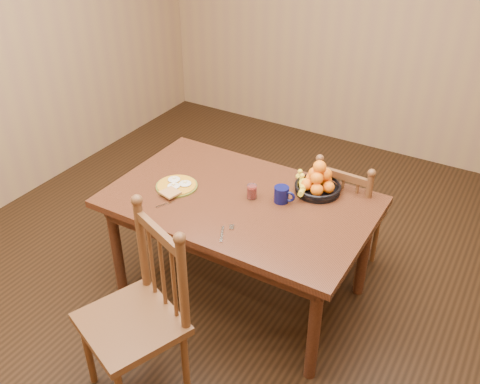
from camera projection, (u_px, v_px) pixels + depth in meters
The scene contains 10 objects.
room at pixel (240, 108), 2.94m from camera, with size 4.52×5.02×2.72m.
dining_table at pixel (240, 210), 3.31m from camera, with size 1.60×1.00×0.75m.
chair_far at pixel (346, 217), 3.62m from camera, with size 0.43×0.41×0.92m.
chair_near at pixel (138, 316), 2.75m from camera, with size 0.62×0.61×1.07m.
breakfast_plate at pixel (176, 186), 3.37m from camera, with size 0.26×0.30×0.04m.
fork at pixel (225, 232), 2.97m from camera, with size 0.08×0.18×0.00m.
spoon at pixel (169, 200), 3.24m from camera, with size 0.07×0.15×0.01m.
coffee_mug at pixel (282, 194), 3.21m from camera, with size 0.13×0.09×0.10m.
juice_glass at pixel (252, 192), 3.25m from camera, with size 0.06×0.06×0.09m.
fruit_bowl at pixel (317, 183), 3.29m from camera, with size 0.32×0.32×0.22m.
Camera 1 is at (1.39, -2.35, 2.54)m, focal length 40.00 mm.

